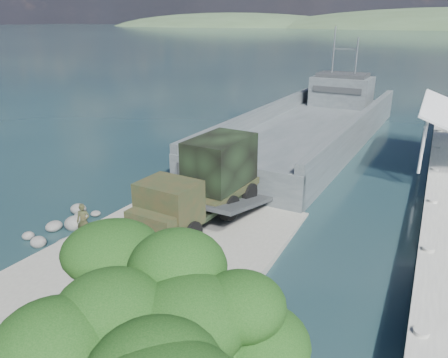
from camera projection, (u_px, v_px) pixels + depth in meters
ground at (161, 259)px, 20.89m from camera, size 1400.00×1400.00×0.00m
boat_ramp at (149, 265)px, 19.96m from camera, size 10.00×18.00×0.50m
shoreline_rocks at (71, 229)px, 23.84m from camera, size 3.20×5.60×0.90m
landing_craft at (309, 134)px, 40.00m from camera, size 10.88×36.98×10.87m
military_truck at (205, 183)px, 23.33m from camera, size 3.63×9.26×4.19m
soldier at (84, 229)px, 20.90m from camera, size 0.76×0.67×1.75m
overhang_tree at (141, 336)px, 8.46m from camera, size 6.94×6.39×6.30m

